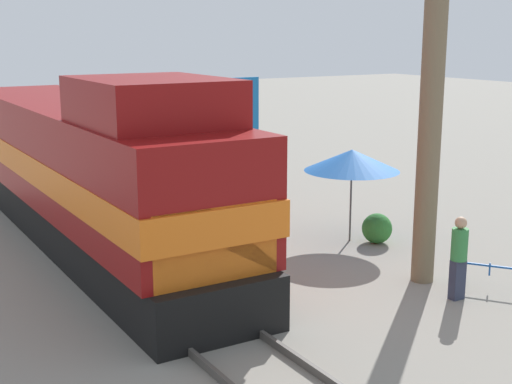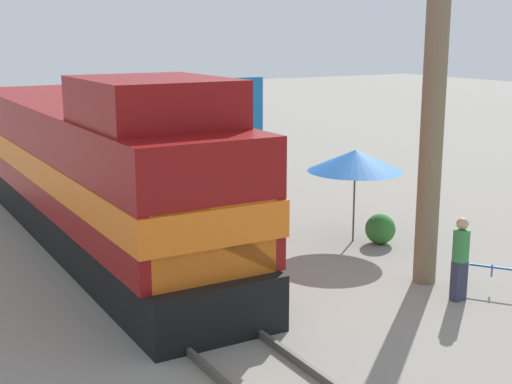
# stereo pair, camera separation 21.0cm
# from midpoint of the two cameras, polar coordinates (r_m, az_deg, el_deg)

# --- Properties ---
(ground_plane) EXTENTS (120.00, 120.00, 0.00)m
(ground_plane) POSITION_cam_midpoint_polar(r_m,az_deg,el_deg) (15.26, -7.89, -8.33)
(ground_plane) COLOR gray
(rail_near) EXTENTS (0.08, 39.84, 0.15)m
(rail_near) POSITION_cam_midpoint_polar(r_m,az_deg,el_deg) (14.99, -10.45, -8.51)
(rail_near) COLOR #4C4742
(rail_near) RESTS_ON ground_plane
(rail_far) EXTENTS (0.08, 39.84, 0.15)m
(rail_far) POSITION_cam_midpoint_polar(r_m,az_deg,el_deg) (15.51, -5.44, -7.62)
(rail_far) COLOR #4C4742
(rail_far) RESTS_ON ground_plane
(locomotive) EXTENTS (2.93, 15.37, 4.55)m
(locomotive) POSITION_cam_midpoint_polar(r_m,az_deg,el_deg) (18.75, -13.43, 1.64)
(locomotive) COLOR black
(locomotive) RESTS_ON ground_plane
(utility_pole) EXTENTS (1.80, 0.50, 11.70)m
(utility_pole) POSITION_cam_midpoint_polar(r_m,az_deg,el_deg) (15.58, 13.84, 13.98)
(utility_pole) COLOR #726047
(utility_pole) RESTS_ON ground_plane
(vendor_umbrella) EXTENTS (2.50, 2.50, 2.46)m
(vendor_umbrella) POSITION_cam_midpoint_polar(r_m,az_deg,el_deg) (18.71, 7.37, 2.53)
(vendor_umbrella) COLOR #4C4C4C
(vendor_umbrella) RESTS_ON ground_plane
(billboard_sign) EXTENTS (1.94, 0.12, 4.18)m
(billboard_sign) POSITION_cam_midpoint_polar(r_m,az_deg,el_deg) (20.43, -2.48, 6.12)
(billboard_sign) COLOR #595959
(billboard_sign) RESTS_ON ground_plane
(shrub_cluster) EXTENTS (0.80, 0.80, 0.80)m
(shrub_cluster) POSITION_cam_midpoint_polar(r_m,az_deg,el_deg) (18.99, 9.34, -2.89)
(shrub_cluster) COLOR #2D722D
(shrub_cluster) RESTS_ON ground_plane
(person_bystander) EXTENTS (0.34, 0.34, 1.77)m
(person_bystander) POSITION_cam_midpoint_polar(r_m,az_deg,el_deg) (15.26, 15.54, -4.85)
(person_bystander) COLOR #2D3347
(person_bystander) RESTS_ON ground_plane
(bicycle) EXTENTS (1.68, 1.97, 0.67)m
(bicycle) POSITION_cam_midpoint_polar(r_m,az_deg,el_deg) (16.19, 18.97, -6.37)
(bicycle) COLOR black
(bicycle) RESTS_ON ground_plane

